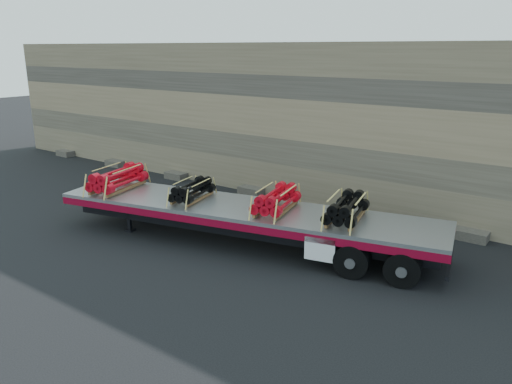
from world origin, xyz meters
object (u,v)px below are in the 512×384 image
(bundle_rear, at_px, (346,209))
(trailer, at_px, (243,225))
(bundle_midrear, at_px, (276,200))
(bundle_front, at_px, (118,179))
(bundle_midfront, at_px, (192,191))

(bundle_rear, bearing_deg, trailer, 180.00)
(bundle_midrear, distance_m, bundle_rear, 2.42)
(trailer, relative_size, bundle_midrear, 6.52)
(bundle_front, height_order, bundle_rear, bundle_front)
(trailer, bearing_deg, bundle_rear, 0.00)
(bundle_front, xyz_separation_m, bundle_midrear, (6.52, 1.43, -0.04))
(trailer, height_order, bundle_midrear, bundle_midrear)
(trailer, xyz_separation_m, bundle_front, (-5.28, -1.15, 1.12))
(trailer, distance_m, bundle_rear, 3.84)
(trailer, bearing_deg, bundle_midrear, -0.00)
(trailer, xyz_separation_m, bundle_midrear, (1.24, 0.27, 1.08))
(trailer, bearing_deg, bundle_midfront, -180.00)
(bundle_front, bearing_deg, bundle_midrear, -0.00)
(bundle_midrear, bearing_deg, bundle_rear, 0.00)
(trailer, height_order, bundle_front, bundle_front)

